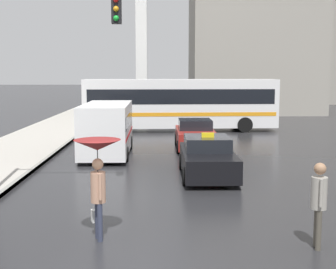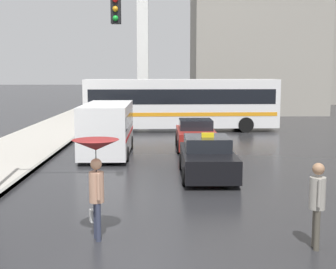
% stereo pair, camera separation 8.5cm
% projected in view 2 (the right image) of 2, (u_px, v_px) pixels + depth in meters
% --- Properties ---
extents(taxi, '(1.91, 4.26, 1.59)m').
position_uv_depth(taxi, '(207.00, 158.00, 16.77)').
color(taxi, black).
rests_on(taxi, ground_plane).
extents(sedan_red, '(1.91, 4.11, 1.43)m').
position_uv_depth(sedan_red, '(196.00, 135.00, 22.99)').
color(sedan_red, maroon).
rests_on(sedan_red, ground_plane).
extents(ambulance_van, '(2.13, 5.54, 2.33)m').
position_uv_depth(ambulance_van, '(107.00, 127.00, 21.13)').
color(ambulance_van, white).
rests_on(ambulance_van, ground_plane).
extents(city_bus, '(12.38, 3.03, 3.32)m').
position_uv_depth(city_bus, '(181.00, 102.00, 30.17)').
color(city_bus, silver).
rests_on(city_bus, ground_plane).
extents(pedestrian_with_umbrella, '(1.03, 1.03, 2.25)m').
position_uv_depth(pedestrian_with_umbrella, '(96.00, 161.00, 10.20)').
color(pedestrian_with_umbrella, '#2D3347').
rests_on(pedestrian_with_umbrella, ground_plane).
extents(pedestrian_man, '(0.37, 0.49, 1.84)m').
position_uv_depth(pedestrian_man, '(317.00, 197.00, 9.75)').
color(pedestrian_man, '#4C473D').
rests_on(pedestrian_man, ground_plane).
extents(traffic_light, '(4.04, 0.38, 6.21)m').
position_uv_depth(traffic_light, '(37.00, 51.00, 13.57)').
color(traffic_light, black).
rests_on(traffic_light, ground_plane).
extents(monument_cross, '(6.22, 0.90, 14.13)m').
position_uv_depth(monument_cross, '(143.00, 19.00, 37.61)').
color(monument_cross, white).
rests_on(monument_cross, ground_plane).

